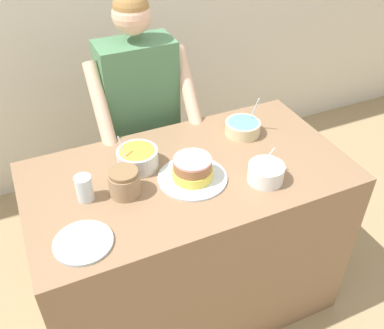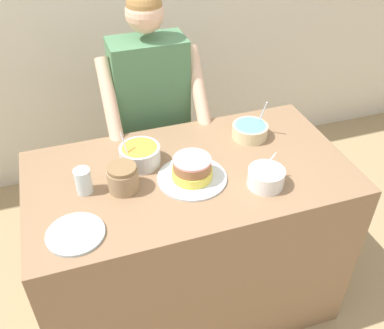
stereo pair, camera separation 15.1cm
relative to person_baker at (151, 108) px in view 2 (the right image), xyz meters
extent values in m
cube|color=silver|center=(0.03, 0.84, 0.34)|extent=(10.00, 0.05, 2.60)
cube|color=#8C6B4C|center=(0.03, -0.60, -0.48)|extent=(1.48, 0.79, 0.96)
cylinder|color=#2D2D38|center=(-0.09, 0.01, -0.57)|extent=(0.12, 0.12, 0.77)
cylinder|color=#2D2D38|center=(0.09, 0.01, -0.57)|extent=(0.12, 0.12, 0.77)
cube|color=#4C7F56|center=(0.00, 0.01, 0.10)|extent=(0.40, 0.22, 0.58)
cylinder|color=beige|center=(-0.24, -0.15, 0.10)|extent=(0.07, 0.38, 0.49)
cylinder|color=beige|center=(0.24, -0.15, 0.10)|extent=(0.07, 0.38, 0.49)
sphere|color=beige|center=(0.00, 0.01, 0.52)|extent=(0.19, 0.19, 0.19)
sphere|color=olive|center=(0.00, 0.01, 0.56)|extent=(0.18, 0.18, 0.18)
cylinder|color=silver|center=(0.02, -0.66, 0.00)|extent=(0.31, 0.31, 0.01)
cylinder|color=#F2DB4C|center=(0.02, -0.66, 0.03)|extent=(0.18, 0.18, 0.05)
cylinder|color=#9E663D|center=(0.02, -0.66, 0.08)|extent=(0.17, 0.17, 0.05)
cylinder|color=pink|center=(0.02, -0.66, 0.10)|extent=(0.17, 0.17, 0.01)
cylinder|color=silver|center=(-0.17, -0.48, 0.04)|extent=(0.19, 0.19, 0.09)
cylinder|color=#EF9938|center=(-0.17, -0.48, 0.08)|extent=(0.16, 0.16, 0.01)
cylinder|color=silver|center=(-0.23, -0.50, 0.09)|extent=(0.04, 0.08, 0.17)
cylinder|color=white|center=(0.31, -0.80, 0.04)|extent=(0.16, 0.16, 0.08)
cylinder|color=white|center=(0.31, -0.80, 0.07)|extent=(0.14, 0.14, 0.01)
cylinder|color=silver|center=(0.34, -0.75, 0.07)|extent=(0.06, 0.04, 0.13)
cylinder|color=beige|center=(0.40, -0.43, 0.03)|extent=(0.18, 0.18, 0.07)
cylinder|color=#60B7E0|center=(0.40, -0.43, 0.06)|extent=(0.15, 0.15, 0.01)
cylinder|color=silver|center=(0.47, -0.42, 0.10)|extent=(0.02, 0.07, 0.19)
cylinder|color=silver|center=(-0.44, -0.60, 0.05)|extent=(0.07, 0.07, 0.12)
cylinder|color=silver|center=(-0.51, -0.84, 0.00)|extent=(0.23, 0.23, 0.01)
cylinder|color=#9E7F5B|center=(-0.28, -0.63, 0.05)|extent=(0.13, 0.13, 0.10)
cylinder|color=olive|center=(-0.28, -0.63, 0.11)|extent=(0.12, 0.12, 0.02)
camera|label=1|loc=(-0.58, -2.00, 1.21)|focal=40.00mm
camera|label=2|loc=(-0.44, -2.05, 1.21)|focal=40.00mm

